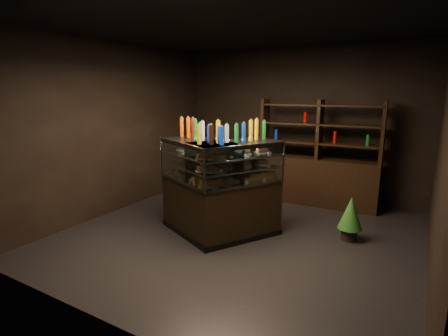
% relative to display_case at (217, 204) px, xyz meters
% --- Properties ---
extents(ground, '(5.00, 5.00, 0.00)m').
position_rel_display_case_xyz_m(ground, '(0.32, 0.17, -0.49)').
color(ground, black).
rests_on(ground, ground).
extents(room_shell, '(5.02, 5.02, 3.01)m').
position_rel_display_case_xyz_m(room_shell, '(0.32, 0.17, 1.46)').
color(room_shell, black).
rests_on(room_shell, ground).
extents(display_case, '(1.87, 1.48, 1.45)m').
position_rel_display_case_xyz_m(display_case, '(0.00, 0.00, 0.00)').
color(display_case, black).
rests_on(display_case, ground).
extents(food_display, '(1.49, 1.14, 0.45)m').
position_rel_display_case_xyz_m(food_display, '(0.00, -0.01, 0.59)').
color(food_display, '#CD8849').
rests_on(food_display, display_case).
extents(bottles_top, '(1.33, 1.00, 0.30)m').
position_rel_display_case_xyz_m(bottles_top, '(-0.00, 0.00, 1.10)').
color(bottles_top, '#B20C0A').
rests_on(bottles_top, display_case).
extents(potted_conifer, '(0.35, 0.35, 0.75)m').
position_rel_display_case_xyz_m(potted_conifer, '(1.79, 0.81, -0.06)').
color(potted_conifer, black).
rests_on(potted_conifer, ground).
extents(back_shelving, '(2.25, 0.52, 2.00)m').
position_rel_display_case_xyz_m(back_shelving, '(0.90, 2.22, 0.12)').
color(back_shelving, black).
rests_on(back_shelving, ground).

